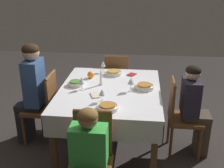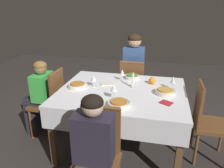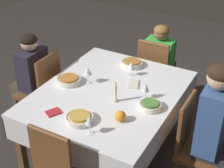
{
  "view_description": "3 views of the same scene",
  "coord_description": "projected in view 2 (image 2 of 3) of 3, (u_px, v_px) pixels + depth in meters",
  "views": [
    {
      "loc": [
        2.9,
        0.33,
        1.97
      ],
      "look_at": [
        0.0,
        0.02,
        0.8
      ],
      "focal_mm": 45.0,
      "sensor_mm": 36.0,
      "label": 1
    },
    {
      "loc": [
        -0.39,
        2.2,
        1.68
      ],
      "look_at": [
        0.09,
        0.08,
        0.84
      ],
      "focal_mm": 35.0,
      "sensor_mm": 36.0,
      "label": 2
    },
    {
      "loc": [
        -2.15,
        -1.21,
        2.32
      ],
      "look_at": [
        -0.03,
        -0.05,
        0.85
      ],
      "focal_mm": 55.0,
      "sensor_mm": 36.0,
      "label": 3
    }
  ],
  "objects": [
    {
      "name": "wine_glass_east",
      "position": [
        94.0,
        79.0,
        2.5
      ],
      "size": [
        0.07,
        0.07,
        0.14
      ],
      "color": "white",
      "rests_on": "dining_table"
    },
    {
      "name": "chair_east",
      "position": [
        51.0,
        100.0,
        2.76
      ],
      "size": [
        0.37,
        0.37,
        0.89
      ],
      "rotation": [
        0.0,
        0.0,
        1.57
      ],
      "color": "brown",
      "rests_on": "ground_plane"
    },
    {
      "name": "chair_west",
      "position": [
        207.0,
        119.0,
        2.32
      ],
      "size": [
        0.37,
        0.37,
        0.89
      ],
      "rotation": [
        0.0,
        0.0,
        -1.57
      ],
      "color": "brown",
      "rests_on": "ground_plane"
    },
    {
      "name": "bowl_north",
      "position": [
        119.0,
        103.0,
        2.06
      ],
      "size": [
        0.22,
        0.22,
        0.06
      ],
      "color": "silver",
      "rests_on": "dining_table"
    },
    {
      "name": "chair_south",
      "position": [
        132.0,
        86.0,
        3.23
      ],
      "size": [
        0.37,
        0.37,
        0.89
      ],
      "color": "brown",
      "rests_on": "ground_plane"
    },
    {
      "name": "napkin_red_folded",
      "position": [
        107.0,
        84.0,
        2.59
      ],
      "size": [
        0.17,
        0.14,
        0.01
      ],
      "rotation": [
        0.0,
        0.0,
        0.36
      ],
      "color": "beige",
      "rests_on": "dining_table"
    },
    {
      "name": "dining_table",
      "position": [
        122.0,
        97.0,
        2.45
      ],
      "size": [
        1.39,
        1.13,
        0.74
      ],
      "color": "silver",
      "rests_on": "ground_plane"
    },
    {
      "name": "person_adult_denim",
      "position": [
        134.0,
        70.0,
        3.29
      ],
      "size": [
        0.3,
        0.34,
        1.23
      ],
      "color": "#282833",
      "rests_on": "ground_plane"
    },
    {
      "name": "bowl_east",
      "position": [
        77.0,
        85.0,
        2.49
      ],
      "size": [
        0.21,
        0.21,
        0.06
      ],
      "color": "silver",
      "rests_on": "dining_table"
    },
    {
      "name": "napkin_spare_side",
      "position": [
        166.0,
        103.0,
        2.12
      ],
      "size": [
        0.14,
        0.13,
        0.01
      ],
      "rotation": [
        0.0,
        0.0,
        -0.49
      ],
      "color": "#AD2328",
      "rests_on": "dining_table"
    },
    {
      "name": "person_child_dark",
      "position": [
        92.0,
        157.0,
        1.63
      ],
      "size": [
        0.3,
        0.33,
        1.06
      ],
      "rotation": [
        0.0,
        0.0,
        3.14
      ],
      "color": "#4C4233",
      "rests_on": "ground_plane"
    },
    {
      "name": "person_child_green",
      "position": [
        39.0,
        95.0,
        2.77
      ],
      "size": [
        0.33,
        0.3,
        1.0
      ],
      "rotation": [
        0.0,
        0.0,
        1.57
      ],
      "color": "#282833",
      "rests_on": "ground_plane"
    },
    {
      "name": "candle_centerpiece",
      "position": [
        133.0,
        81.0,
        2.48
      ],
      "size": [
        0.05,
        0.05,
        0.19
      ],
      "color": "beige",
      "rests_on": "dining_table"
    },
    {
      "name": "wine_glass_west",
      "position": [
        173.0,
        80.0,
        2.41
      ],
      "size": [
        0.06,
        0.06,
        0.15
      ],
      "color": "white",
      "rests_on": "dining_table"
    },
    {
      "name": "chair_north",
      "position": [
        98.0,
        154.0,
        1.8
      ],
      "size": [
        0.37,
        0.37,
        0.89
      ],
      "rotation": [
        0.0,
        0.0,
        3.14
      ],
      "color": "brown",
      "rests_on": "ground_plane"
    },
    {
      "name": "bowl_west",
      "position": [
        165.0,
        91.0,
        2.32
      ],
      "size": [
        0.22,
        0.22,
        0.06
      ],
      "color": "silver",
      "rests_on": "dining_table"
    },
    {
      "name": "wine_glass_south",
      "position": [
        122.0,
        73.0,
        2.68
      ],
      "size": [
        0.06,
        0.06,
        0.15
      ],
      "color": "white",
      "rests_on": "dining_table"
    },
    {
      "name": "bowl_south",
      "position": [
        132.0,
        77.0,
        2.77
      ],
      "size": [
        0.18,
        0.18,
        0.06
      ],
      "color": "silver",
      "rests_on": "dining_table"
    },
    {
      "name": "wine_glass_north",
      "position": [
        114.0,
        88.0,
        2.18
      ],
      "size": [
        0.08,
        0.08,
        0.15
      ],
      "color": "white",
      "rests_on": "dining_table"
    },
    {
      "name": "orange_fruit",
      "position": [
        152.0,
        81.0,
        2.59
      ],
      "size": [
        0.08,
        0.08,
        0.08
      ],
      "primitive_type": "sphere",
      "color": "orange",
      "rests_on": "dining_table"
    },
    {
      "name": "ground_plane",
      "position": [
        121.0,
        145.0,
        2.69
      ],
      "size": [
        8.0,
        8.0,
        0.0
      ],
      "primitive_type": "plane",
      "color": "#332D2B"
    }
  ]
}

